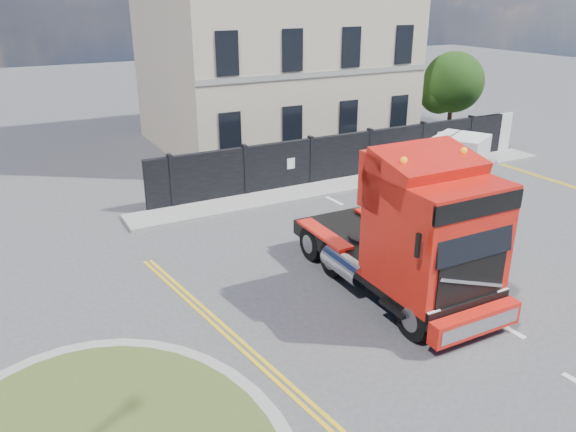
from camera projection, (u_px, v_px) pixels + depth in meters
ground at (350, 302)px, 14.79m from camera, size 120.00×120.00×0.00m
hoarding_fence at (360, 154)px, 24.67m from camera, size 18.80×0.25×2.00m
georgian_building at (272, 31)px, 28.83m from camera, size 12.30×10.30×12.80m
tree at (450, 85)px, 29.88m from camera, size 3.20×3.20×4.80m
pavement_far at (361, 182)px, 24.04m from camera, size 20.00×1.60×0.12m
truck at (416, 237)px, 14.25m from camera, size 2.58×6.75×4.03m
flatbed_pickup at (449, 155)px, 23.98m from camera, size 4.17×5.62×2.12m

